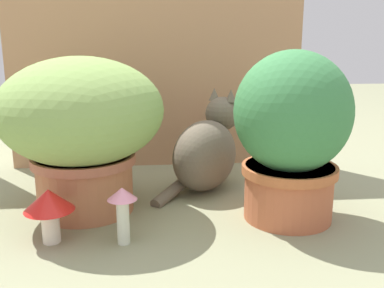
% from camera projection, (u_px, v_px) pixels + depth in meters
% --- Properties ---
extents(ground_plane, '(6.00, 6.00, 0.00)m').
position_uv_depth(ground_plane, '(165.00, 213.00, 1.24)').
color(ground_plane, gray).
extents(cardboard_backdrop, '(1.05, 0.03, 0.86)m').
position_uv_depth(cardboard_backdrop, '(156.00, 47.00, 1.60)').
color(cardboard_backdrop, tan).
rests_on(cardboard_backdrop, ground).
extents(grass_planter, '(0.44, 0.44, 0.42)m').
position_uv_depth(grass_planter, '(82.00, 124.00, 1.20)').
color(grass_planter, '#B16A47').
rests_on(grass_planter, ground).
extents(leafy_planter, '(0.30, 0.30, 0.44)m').
position_uv_depth(leafy_planter, '(292.00, 131.00, 1.15)').
color(leafy_planter, '#BD623F').
rests_on(leafy_planter, ground).
extents(cat, '(0.32, 0.32, 0.32)m').
position_uv_depth(cat, '(207.00, 151.00, 1.41)').
color(cat, '#655A4A').
rests_on(cat, ground).
extents(mushroom_ornament_pink, '(0.07, 0.07, 0.14)m').
position_uv_depth(mushroom_ornament_pink, '(122.00, 205.00, 1.04)').
color(mushroom_ornament_pink, silver).
rests_on(mushroom_ornament_pink, ground).
extents(mushroom_ornament_red, '(0.12, 0.12, 0.13)m').
position_uv_depth(mushroom_ornament_red, '(49.00, 204.00, 1.05)').
color(mushroom_ornament_red, silver).
rests_on(mushroom_ornament_red, ground).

